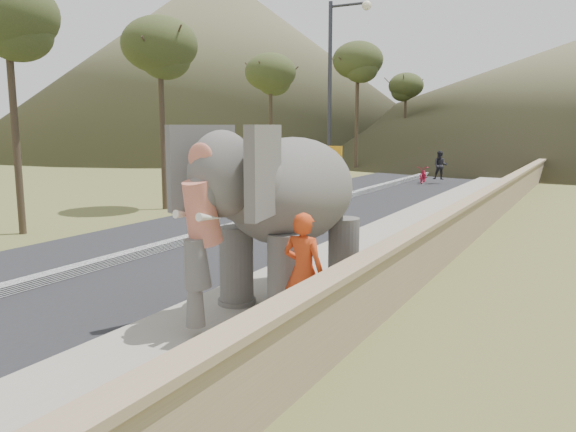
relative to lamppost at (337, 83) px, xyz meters
The scene contains 11 objects.
ground 18.46m from the lamppost, 74.73° to the right, with size 160.00×160.00×0.00m, color olive.
road 8.67m from the lamppost, 92.47° to the right, with size 7.00×120.00×0.03m, color black.
median 8.62m from the lamppost, 92.47° to the right, with size 0.35×120.00×0.22m, color black.
walkway 9.83m from the lamppost, 56.84° to the right, with size 3.00×120.00×0.15m, color #9E9687.
parapet 10.51m from the lamppost, 48.54° to the right, with size 0.30×120.00×1.10m, color tan.
lamppost is the anchor object (origin of this frame).
signboard 3.27m from the lamppost, 69.41° to the right, with size 0.60×0.08×2.40m.
hill_left 50.77m from the lamppost, 131.37° to the left, with size 60.00×60.00×22.00m, color brown.
elephant_and_man 13.58m from the lamppost, 69.08° to the right, with size 2.55×4.36×3.01m.
motorcyclist 10.97m from the lamppost, 83.20° to the left, with size 1.79×1.89×1.83m.
trees 13.93m from the lamppost, 64.75° to the left, with size 47.39×41.99×9.25m.
Camera 1 is at (4.70, -3.74, 3.20)m, focal length 35.00 mm.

